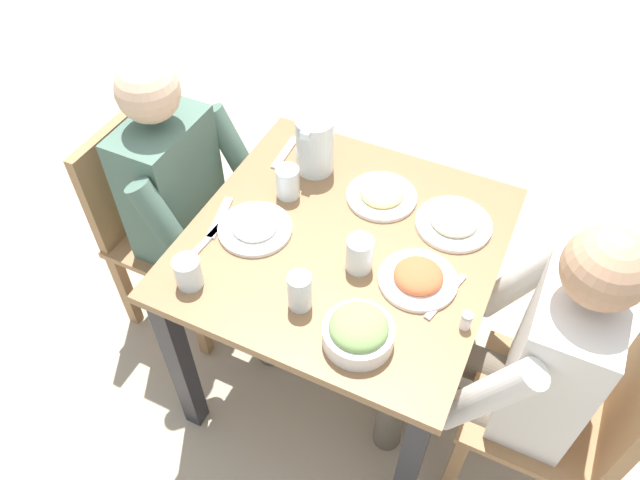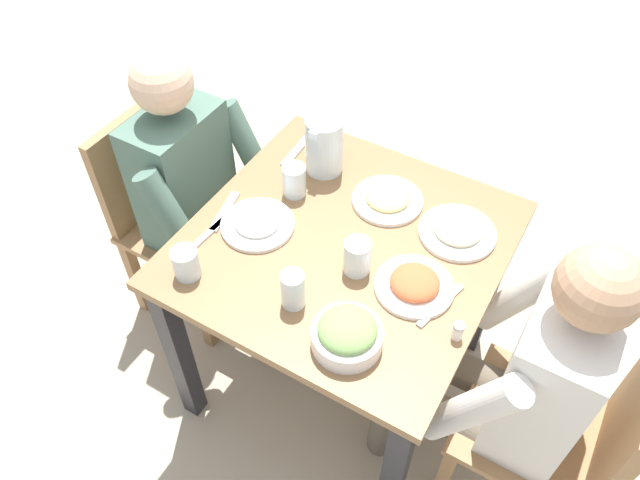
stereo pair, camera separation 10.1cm
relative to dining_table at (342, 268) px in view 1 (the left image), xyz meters
The scene contains 21 objects.
ground_plane 0.62m from the dining_table, ahead, with size 8.00×8.00×0.00m, color tan.
dining_table is the anchor object (origin of this frame).
chair_near 0.78m from the dining_table, 96.14° to the right, with size 0.40×0.40×0.85m.
chair_far 0.77m from the dining_table, 87.13° to the left, with size 0.40×0.40×0.85m.
diner_near 0.56m from the dining_table, 98.36° to the right, with size 0.48×0.53×1.15m.
diner_far 0.56m from the dining_table, 86.09° to the left, with size 0.48×0.53×1.15m.
water_pitcher 0.39m from the dining_table, 40.58° to the left, with size 0.16×0.12×0.19m.
salad_bowl 0.39m from the dining_table, 150.13° to the right, with size 0.18×0.18×0.09m.
plate_fries 0.26m from the dining_table, ahead, with size 0.22×0.22×0.04m.
plate_yoghurt 0.30m from the dining_table, 107.90° to the left, with size 0.22×0.22×0.05m.
plate_rice_curry 0.29m from the dining_table, 102.77° to the right, with size 0.22×0.22×0.05m.
plate_beans 0.36m from the dining_table, 55.16° to the right, with size 0.23×0.23×0.04m.
water_glass_far_left 0.32m from the dining_table, behind, with size 0.06×0.06×0.11m, color silver.
water_glass_center 0.22m from the dining_table, 133.57° to the right, with size 0.08×0.08×0.11m, color silver.
water_glass_far_right 0.31m from the dining_table, 67.08° to the left, with size 0.07×0.07×0.10m, color silver.
water_glass_near_left 0.48m from the dining_table, 136.38° to the left, with size 0.07×0.07×0.09m, color silver.
salt_shaker 0.46m from the dining_table, 109.67° to the right, with size 0.03×0.03×0.05m.
fork_near 0.40m from the dining_table, 102.73° to the left, with size 0.17×0.03×0.01m, color silver.
knife_near 0.43m from the dining_table, 119.38° to the left, with size 0.18×0.02×0.01m, color silver.
fork_far 0.45m from the dining_table, 51.03° to the left, with size 0.17×0.03×0.01m, color silver.
knife_far 0.37m from the dining_table, 102.76° to the right, with size 0.18×0.02×0.01m, color silver.
Camera 1 is at (-1.09, -0.44, 2.05)m, focal length 33.90 mm.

